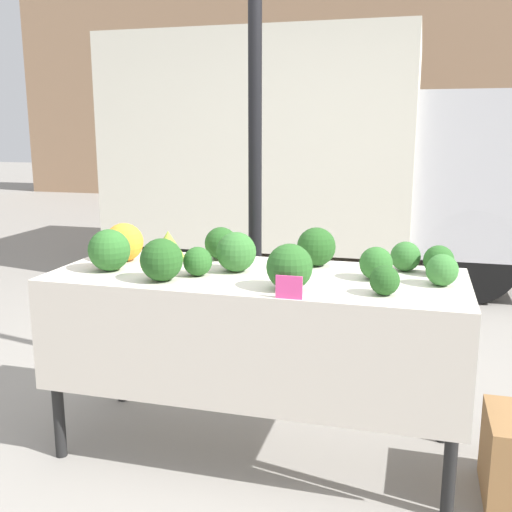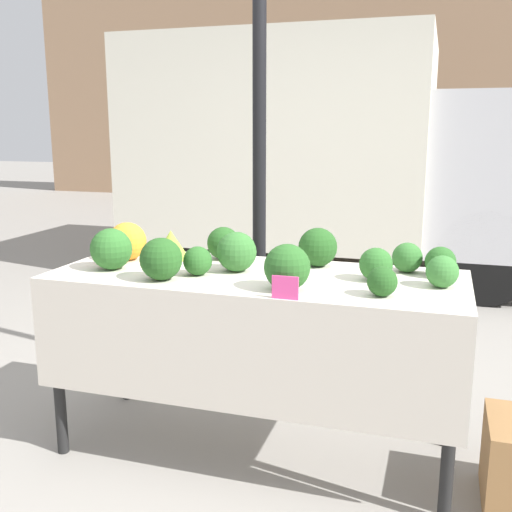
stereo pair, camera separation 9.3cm
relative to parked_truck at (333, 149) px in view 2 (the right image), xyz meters
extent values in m
plane|color=gray|center=(0.34, -3.74, -1.24)|extent=(40.00, 40.00, 0.00)
cube|color=#9E7A5B|center=(0.34, 6.23, 1.60)|extent=(16.00, 0.60, 5.67)
cylinder|color=black|center=(0.18, -3.17, 0.08)|extent=(0.07, 0.07, 2.63)
cube|color=silver|center=(-0.47, 0.00, 0.09)|extent=(2.85, 2.30, 1.93)
cube|color=silver|center=(1.59, 0.00, -0.18)|extent=(1.26, 2.11, 1.39)
cylinder|color=black|center=(1.46, -0.95, -0.84)|extent=(0.80, 0.22, 0.80)
cylinder|color=black|center=(1.46, 0.95, -0.84)|extent=(0.80, 0.22, 0.80)
cylinder|color=black|center=(-1.25, -0.95, -0.84)|extent=(0.80, 0.22, 0.80)
cylinder|color=black|center=(-1.25, 0.95, -0.84)|extent=(0.80, 0.22, 0.80)
cube|color=beige|center=(0.34, -3.74, -0.42)|extent=(1.78, 0.71, 0.03)
cube|color=beige|center=(0.34, -4.09, -0.66)|extent=(1.78, 0.01, 0.46)
cylinder|color=black|center=(-0.49, -4.04, -0.84)|extent=(0.05, 0.05, 0.80)
cylinder|color=black|center=(1.17, -4.04, -0.84)|extent=(0.05, 0.05, 0.80)
cylinder|color=black|center=(-0.49, -3.45, -0.84)|extent=(0.05, 0.05, 0.80)
cylinder|color=black|center=(1.17, -3.45, -0.84)|extent=(0.05, 0.05, 0.80)
sphere|color=orange|center=(-0.33, -3.65, -0.32)|extent=(0.18, 0.18, 0.18)
cone|color=#93B238|center=(-0.14, -3.57, -0.34)|extent=(0.17, 0.17, 0.14)
sphere|color=#23511E|center=(0.10, -3.50, -0.33)|extent=(0.16, 0.16, 0.16)
sphere|color=#285B23|center=(0.11, -3.84, -0.34)|extent=(0.13, 0.13, 0.13)
sphere|color=#336B2D|center=(0.96, -3.51, -0.34)|extent=(0.13, 0.13, 0.13)
sphere|color=#387533|center=(1.11, -3.73, -0.34)|extent=(0.13, 0.13, 0.13)
sphere|color=#336B2D|center=(0.24, -3.72, -0.32)|extent=(0.18, 0.18, 0.18)
sphere|color=#23511E|center=(0.90, -3.94, -0.35)|extent=(0.11, 0.11, 0.11)
sphere|color=#23511E|center=(0.00, -3.96, -0.32)|extent=(0.18, 0.18, 0.18)
sphere|color=#23511E|center=(0.57, -3.52, -0.32)|extent=(0.18, 0.18, 0.18)
sphere|color=#2D6628|center=(0.85, -3.70, -0.34)|extent=(0.14, 0.14, 0.14)
sphere|color=#285B23|center=(0.53, -3.95, -0.32)|extent=(0.18, 0.18, 0.18)
sphere|color=#2D6628|center=(-0.30, -3.85, -0.31)|extent=(0.19, 0.19, 0.19)
sphere|color=#285B23|center=(1.10, -3.56, -0.34)|extent=(0.13, 0.13, 0.13)
cube|color=#EF4793|center=(0.56, -4.08, -0.36)|extent=(0.10, 0.01, 0.09)
camera|label=1|loc=(1.00, -6.17, 0.21)|focal=42.00mm
camera|label=2|loc=(1.09, -6.15, 0.21)|focal=42.00mm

